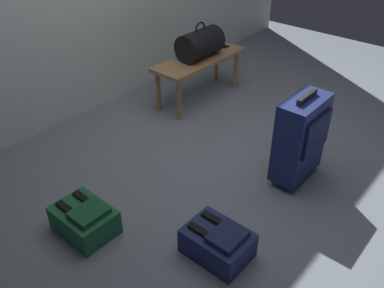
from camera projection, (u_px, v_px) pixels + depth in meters
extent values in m
plane|color=slate|center=(235.00, 162.00, 3.21)|extent=(6.60, 6.60, 0.00)
cube|color=#A87A4C|center=(199.00, 59.00, 3.89)|extent=(1.00, 0.36, 0.04)
cylinder|color=#A87A4C|center=(179.00, 100.00, 3.66)|extent=(0.05, 0.05, 0.39)
cylinder|color=#A87A4C|center=(236.00, 69.00, 4.21)|extent=(0.05, 0.05, 0.39)
cylinder|color=#A87A4C|center=(158.00, 91.00, 3.80)|extent=(0.05, 0.05, 0.39)
cylinder|color=#A87A4C|center=(216.00, 63.00, 4.35)|extent=(0.05, 0.05, 0.39)
cylinder|color=black|center=(200.00, 44.00, 3.81)|extent=(0.44, 0.26, 0.26)
torus|color=black|center=(200.00, 29.00, 3.73)|extent=(0.14, 0.02, 0.14)
cube|color=black|center=(222.00, 46.00, 4.13)|extent=(0.07, 0.14, 0.01)
cube|color=black|center=(222.00, 45.00, 4.12)|extent=(0.06, 0.13, 0.00)
cube|color=navy|center=(300.00, 138.00, 2.86)|extent=(0.42, 0.21, 0.60)
cube|color=#11183E|center=(317.00, 134.00, 2.75)|extent=(0.34, 0.02, 0.27)
cube|color=#262628|center=(307.00, 97.00, 2.68)|extent=(0.24, 0.03, 0.04)
cylinder|color=black|center=(275.00, 180.00, 2.98)|extent=(0.02, 0.05, 0.05)
cylinder|color=black|center=(295.00, 161.00, 3.17)|extent=(0.02, 0.05, 0.05)
cube|color=#1E6038|center=(85.00, 220.00, 2.55)|extent=(0.28, 0.38, 0.17)
cube|color=#184D2C|center=(89.00, 213.00, 2.46)|extent=(0.21, 0.17, 0.04)
cube|color=black|center=(67.00, 209.00, 2.50)|extent=(0.04, 0.19, 0.02)
cube|color=black|center=(84.00, 199.00, 2.58)|extent=(0.04, 0.19, 0.02)
cube|color=navy|center=(217.00, 243.00, 2.40)|extent=(0.28, 0.38, 0.17)
cube|color=#182045|center=(227.00, 236.00, 2.30)|extent=(0.21, 0.17, 0.04)
cube|color=black|center=(202.00, 232.00, 2.34)|extent=(0.04, 0.19, 0.02)
cube|color=black|center=(216.00, 220.00, 2.42)|extent=(0.04, 0.19, 0.02)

